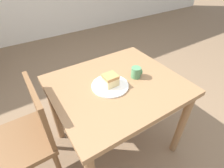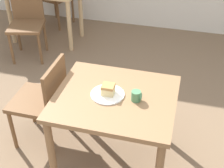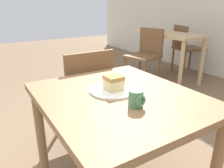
# 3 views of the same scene
# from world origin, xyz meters

# --- Properties ---
(dining_table_near) EXTENTS (0.94, 0.81, 0.73)m
(dining_table_near) POSITION_xyz_m (-0.00, 0.12, 0.62)
(dining_table_near) COLOR olive
(dining_table_near) RESTS_ON ground_plane
(dining_table_far) EXTENTS (1.00, 0.56, 0.77)m
(dining_table_far) POSITION_xyz_m (-1.56, 2.15, 0.62)
(dining_table_far) COLOR tan
(dining_table_far) RESTS_ON ground_plane
(chair_near_window) EXTENTS (0.43, 0.43, 0.86)m
(chair_near_window) POSITION_xyz_m (-0.68, 0.22, 0.49)
(chair_near_window) COLOR brown
(chair_near_window) RESTS_ON ground_plane
(chair_far_corner) EXTENTS (0.53, 0.53, 0.86)m
(chair_far_corner) POSITION_xyz_m (-1.59, 1.66, 0.49)
(chair_far_corner) COLOR brown
(chair_far_corner) RESTS_ON ground_plane
(chair_far_opposite) EXTENTS (0.54, 0.54, 0.86)m
(chair_far_opposite) POSITION_xyz_m (-1.67, 2.65, 0.49)
(chair_far_opposite) COLOR brown
(chair_far_opposite) RESTS_ON ground_plane
(plate) EXTENTS (0.26, 0.26, 0.01)m
(plate) POSITION_xyz_m (-0.06, 0.12, 0.73)
(plate) COLOR white
(plate) RESTS_ON dining_table_near
(cake_slice) EXTENTS (0.10, 0.09, 0.08)m
(cake_slice) POSITION_xyz_m (-0.06, 0.12, 0.78)
(cake_slice) COLOR #E5CC89
(cake_slice) RESTS_ON plate
(coffee_mug) EXTENTS (0.08, 0.07, 0.08)m
(coffee_mug) POSITION_xyz_m (0.17, 0.11, 0.77)
(coffee_mug) COLOR #4C8456
(coffee_mug) RESTS_ON dining_table_near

